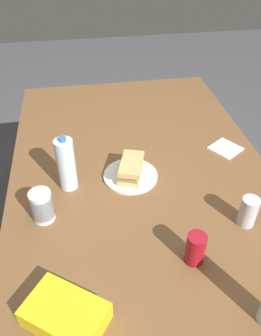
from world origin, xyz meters
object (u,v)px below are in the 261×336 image
(chip_bag, at_px, (65,315))
(plastic_cup_stack, at_px, (42,206))
(paper_plate, at_px, (130,176))
(soda_can_red, at_px, (195,249))
(dining_table, at_px, (140,177))
(sandwich, at_px, (131,168))
(water_bottle_tall, at_px, (66,164))
(soda_can_silver, at_px, (248,212))

(chip_bag, distance_m, plastic_cup_stack, 0.43)
(paper_plate, bearing_deg, soda_can_red, 16.91)
(dining_table, height_order, plastic_cup_stack, plastic_cup_stack)
(sandwich, height_order, chip_bag, sandwich)
(water_bottle_tall, bearing_deg, chip_bag, -2.13)
(dining_table, relative_size, chip_bag, 7.73)
(water_bottle_tall, bearing_deg, dining_table, 104.97)
(chip_bag, height_order, plastic_cup_stack, plastic_cup_stack)
(soda_can_silver, bearing_deg, plastic_cup_stack, -101.14)
(sandwich, distance_m, soda_can_silver, 0.51)
(dining_table, height_order, water_bottle_tall, water_bottle_tall)
(chip_bag, bearing_deg, paper_plate, -79.36)
(dining_table, bearing_deg, paper_plate, -38.29)
(paper_plate, relative_size, sandwich, 1.18)
(soda_can_red, relative_size, water_bottle_tall, 0.49)
(dining_table, height_order, paper_plate, paper_plate)
(chip_bag, distance_m, water_bottle_tall, 0.60)
(dining_table, distance_m, sandwich, 0.15)
(soda_can_red, height_order, soda_can_silver, same)
(paper_plate, relative_size, soda_can_silver, 1.96)
(chip_bag, relative_size, water_bottle_tall, 0.92)
(dining_table, relative_size, sandwich, 8.77)
(soda_can_red, xyz_separation_m, soda_can_silver, (-0.13, 0.24, 0.00))
(water_bottle_tall, xyz_separation_m, plastic_cup_stack, (0.17, -0.10, -0.05))
(paper_plate, bearing_deg, plastic_cup_stack, -62.87)
(sandwich, distance_m, water_bottle_tall, 0.28)
(paper_plate, bearing_deg, chip_bag, -25.37)
(dining_table, bearing_deg, plastic_cup_stack, -58.58)
(paper_plate, height_order, chip_bag, chip_bag)
(soda_can_red, distance_m, water_bottle_tall, 0.61)
(dining_table, distance_m, soda_can_silver, 0.54)
(plastic_cup_stack, bearing_deg, sandwich, 116.58)
(paper_plate, xyz_separation_m, soda_can_red, (0.47, 0.14, 0.06))
(sandwich, height_order, plastic_cup_stack, plastic_cup_stack)
(dining_table, relative_size, plastic_cup_stack, 13.58)
(dining_table, distance_m, water_bottle_tall, 0.38)
(paper_plate, distance_m, soda_can_silver, 0.52)
(soda_can_silver, bearing_deg, water_bottle_tall, -116.03)
(dining_table, xyz_separation_m, chip_bag, (0.68, -0.35, 0.10))
(water_bottle_tall, bearing_deg, soda_can_silver, 63.97)
(water_bottle_tall, bearing_deg, soda_can_red, 42.34)
(soda_can_red, height_order, plastic_cup_stack, plastic_cup_stack)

